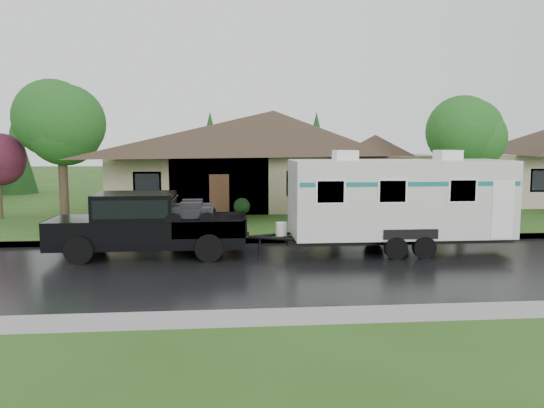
# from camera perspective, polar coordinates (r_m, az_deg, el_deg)

# --- Properties ---
(ground) EXTENTS (140.00, 140.00, 0.00)m
(ground) POSITION_cam_1_polar(r_m,az_deg,el_deg) (18.41, -2.04, -5.47)
(ground) COLOR #2C4D18
(ground) RESTS_ON ground
(road) EXTENTS (140.00, 8.00, 0.01)m
(road) POSITION_cam_1_polar(r_m,az_deg,el_deg) (16.46, -1.66, -6.91)
(road) COLOR black
(road) RESTS_ON ground
(curb) EXTENTS (140.00, 0.50, 0.15)m
(curb) POSITION_cam_1_polar(r_m,az_deg,el_deg) (20.60, -2.38, -3.95)
(curb) COLOR gray
(curb) RESTS_ON ground
(lawn) EXTENTS (140.00, 26.00, 0.15)m
(lawn) POSITION_cam_1_polar(r_m,az_deg,el_deg) (33.20, -3.43, 0.10)
(lawn) COLOR #2C4D18
(lawn) RESTS_ON ground
(house_main) EXTENTS (19.44, 10.80, 6.90)m
(house_main) POSITION_cam_1_polar(r_m,az_deg,el_deg) (31.98, 0.72, 6.18)
(house_main) COLOR tan
(house_main) RESTS_ON lawn
(tree_left_green) EXTENTS (3.96, 3.96, 6.56)m
(tree_left_green) POSITION_cam_1_polar(r_m,az_deg,el_deg) (27.62, -21.76, 7.93)
(tree_left_green) COLOR #382B1E
(tree_left_green) RESTS_ON lawn
(tree_right_green) EXTENTS (3.57, 3.57, 5.91)m
(tree_right_green) POSITION_cam_1_polar(r_m,az_deg,el_deg) (26.97, 20.01, 7.07)
(tree_right_green) COLOR #382B1E
(tree_right_green) RESTS_ON lawn
(shrub_row) EXTENTS (13.60, 1.00, 1.00)m
(shrub_row) POSITION_cam_1_polar(r_m,az_deg,el_deg) (27.62, 1.06, -0.02)
(shrub_row) COLOR #143814
(shrub_row) RESTS_ON lawn
(pickup_truck) EXTENTS (6.49, 2.47, 2.16)m
(pickup_truck) POSITION_cam_1_polar(r_m,az_deg,el_deg) (18.50, -13.48, -1.94)
(pickup_truck) COLOR black
(pickup_truck) RESTS_ON ground
(travel_trailer) EXTENTS (8.00, 2.81, 3.59)m
(travel_trailer) POSITION_cam_1_polar(r_m,az_deg,el_deg) (19.20, 13.47, 0.62)
(travel_trailer) COLOR silver
(travel_trailer) RESTS_ON ground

